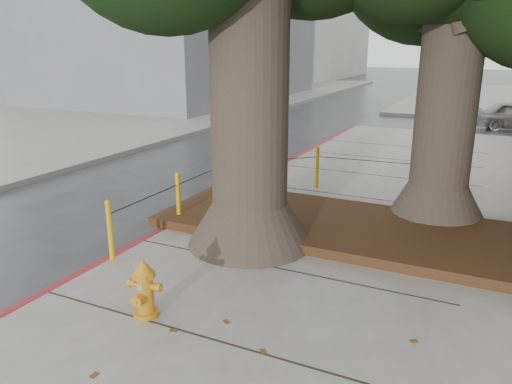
% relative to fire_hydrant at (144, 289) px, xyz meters
% --- Properties ---
extents(ground, '(140.00, 140.00, 0.00)m').
position_rel_fire_hydrant_xyz_m(ground, '(0.40, -0.10, -0.51)').
color(ground, '#28282B').
rests_on(ground, ground).
extents(sidewalk_opposite, '(14.00, 60.00, 0.15)m').
position_rel_fire_hydrant_xyz_m(sidewalk_opposite, '(-13.60, 9.90, -0.43)').
color(sidewalk_opposite, slate).
rests_on(sidewalk_opposite, ground).
extents(curb_red, '(0.14, 26.00, 0.16)m').
position_rel_fire_hydrant_xyz_m(curb_red, '(-1.60, 2.40, -0.43)').
color(curb_red, maroon).
rests_on(curb_red, ground).
extents(planter_bed, '(6.40, 2.60, 0.16)m').
position_rel_fire_hydrant_xyz_m(planter_bed, '(1.30, 3.80, -0.28)').
color(planter_bed, black).
rests_on(planter_bed, sidewalk_main).
extents(bollard_ring, '(3.79, 5.39, 0.95)m').
position_rel_fire_hydrant_xyz_m(bollard_ring, '(-0.46, 4.28, 0.16)').
color(bollard_ring, '#E5AF0C').
rests_on(bollard_ring, sidewalk_main).
extents(fire_hydrant, '(0.39, 0.36, 0.73)m').
position_rel_fire_hydrant_xyz_m(fire_hydrant, '(0.00, 0.00, 0.00)').
color(fire_hydrant, orange).
rests_on(fire_hydrant, sidewalk_main).
extents(car_dark, '(1.93, 4.13, 1.17)m').
position_rel_fire_hydrant_xyz_m(car_dark, '(-11.96, 19.42, 0.08)').
color(car_dark, black).
rests_on(car_dark, ground).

